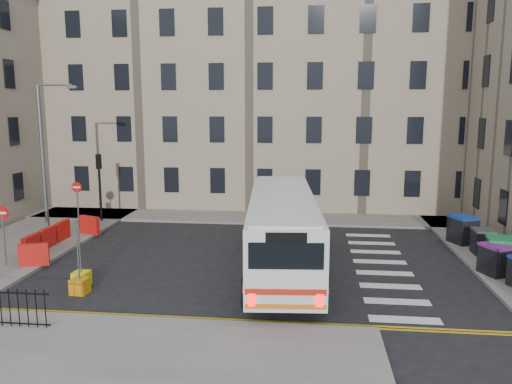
% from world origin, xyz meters
% --- Properties ---
extents(ground, '(120.00, 120.00, 0.00)m').
position_xyz_m(ground, '(0.00, 0.00, 0.00)').
color(ground, black).
rests_on(ground, ground).
extents(pavement_north, '(36.00, 3.20, 0.15)m').
position_xyz_m(pavement_north, '(-6.00, 8.60, 0.07)').
color(pavement_north, slate).
rests_on(pavement_north, ground).
extents(pavement_east, '(2.40, 26.00, 0.15)m').
position_xyz_m(pavement_east, '(9.00, 4.00, 0.07)').
color(pavement_east, slate).
rests_on(pavement_east, ground).
extents(pavement_west, '(6.00, 22.00, 0.15)m').
position_xyz_m(pavement_west, '(-14.00, 1.00, 0.07)').
color(pavement_west, slate).
rests_on(pavement_west, ground).
extents(pavement_sw, '(20.00, 6.00, 0.15)m').
position_xyz_m(pavement_sw, '(-7.00, -10.00, 0.07)').
color(pavement_sw, slate).
rests_on(pavement_sw, ground).
extents(terrace_north, '(38.30, 10.80, 17.20)m').
position_xyz_m(terrace_north, '(-7.00, 15.50, 8.62)').
color(terrace_north, gray).
rests_on(terrace_north, ground).
extents(traffic_light_nw, '(0.28, 0.22, 4.10)m').
position_xyz_m(traffic_light_nw, '(-12.00, 6.50, 2.87)').
color(traffic_light_nw, black).
rests_on(traffic_light_nw, pavement_west).
extents(streetlamp, '(0.50, 0.22, 8.14)m').
position_xyz_m(streetlamp, '(-13.00, 2.00, 4.34)').
color(streetlamp, '#595B5E').
rests_on(streetlamp, pavement_west).
extents(no_entry_north, '(0.60, 0.08, 3.00)m').
position_xyz_m(no_entry_north, '(-12.50, 4.50, 2.08)').
color(no_entry_north, '#595B5E').
rests_on(no_entry_north, pavement_west).
extents(no_entry_south, '(0.60, 0.08, 3.00)m').
position_xyz_m(no_entry_south, '(-12.50, -2.50, 2.08)').
color(no_entry_south, '#595B5E').
rests_on(no_entry_south, pavement_west).
extents(roadworks_barriers, '(1.66, 6.26, 1.00)m').
position_xyz_m(roadworks_barriers, '(-11.84, 0.50, 0.65)').
color(roadworks_barriers, red).
rests_on(roadworks_barriers, pavement_west).
extents(bus, '(3.74, 12.18, 3.26)m').
position_xyz_m(bus, '(-0.44, -1.16, 1.88)').
color(bus, silver).
rests_on(bus, ground).
extents(wheelie_bin_b, '(1.39, 1.47, 1.28)m').
position_xyz_m(wheelie_bin_b, '(8.51, -1.26, 0.80)').
color(wheelie_bin_b, black).
rests_on(wheelie_bin_b, pavement_east).
extents(wheelie_bin_c, '(1.29, 1.42, 1.39)m').
position_xyz_m(wheelie_bin_c, '(8.94, -0.49, 0.85)').
color(wheelie_bin_c, black).
rests_on(wheelie_bin_c, pavement_east).
extents(wheelie_bin_d, '(0.95, 1.09, 1.19)m').
position_xyz_m(wheelie_bin_d, '(8.97, 1.76, 0.75)').
color(wheelie_bin_d, black).
rests_on(wheelie_bin_d, pavement_east).
extents(wheelie_bin_e, '(1.52, 1.61, 1.41)m').
position_xyz_m(wheelie_bin_e, '(8.59, 3.67, 0.86)').
color(wheelie_bin_e, black).
rests_on(wheelie_bin_e, pavement_east).
extents(bollard_yellow, '(0.62, 0.62, 0.60)m').
position_xyz_m(bollard_yellow, '(-8.26, -4.12, 0.30)').
color(bollard_yellow, yellow).
rests_on(bollard_yellow, ground).
extents(bollard_chevron, '(0.65, 0.65, 0.60)m').
position_xyz_m(bollard_chevron, '(-7.96, -4.90, 0.30)').
color(bollard_chevron, orange).
rests_on(bollard_chevron, ground).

